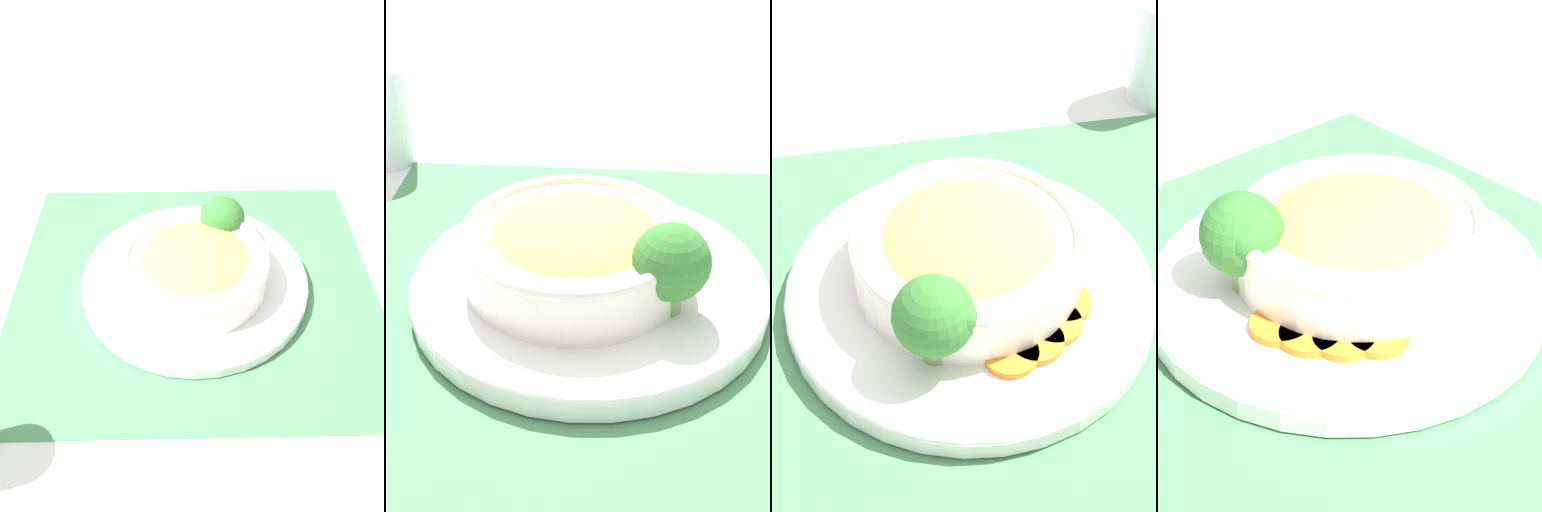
# 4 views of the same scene
# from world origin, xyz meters

# --- Properties ---
(ground_plane) EXTENTS (4.00, 4.00, 0.00)m
(ground_plane) POSITION_xyz_m (0.00, 0.00, 0.00)
(ground_plane) COLOR white
(placemat) EXTENTS (0.50, 0.46, 0.00)m
(placemat) POSITION_xyz_m (0.00, 0.00, 0.00)
(placemat) COLOR #4C8C59
(placemat) RESTS_ON ground_plane
(plate) EXTENTS (0.30, 0.30, 0.02)m
(plate) POSITION_xyz_m (0.00, 0.00, 0.02)
(plate) COLOR white
(plate) RESTS_ON placemat
(bowl) EXTENTS (0.19, 0.19, 0.06)m
(bowl) POSITION_xyz_m (0.00, -0.01, 0.05)
(bowl) COLOR silver
(bowl) RESTS_ON plate
(broccoli_floret) EXTENTS (0.06, 0.06, 0.08)m
(broccoli_floret) POSITION_xyz_m (0.04, 0.07, 0.07)
(broccoli_floret) COLOR #759E51
(broccoli_floret) RESTS_ON plate
(carrot_slice_near) EXTENTS (0.04, 0.04, 0.01)m
(carrot_slice_near) POSITION_xyz_m (-0.02, 0.08, 0.02)
(carrot_slice_near) COLOR orange
(carrot_slice_near) RESTS_ON plate
(carrot_slice_middle) EXTENTS (0.04, 0.04, 0.01)m
(carrot_slice_middle) POSITION_xyz_m (-0.04, 0.07, 0.02)
(carrot_slice_middle) COLOR orange
(carrot_slice_middle) RESTS_ON plate
(carrot_slice_far) EXTENTS (0.04, 0.04, 0.01)m
(carrot_slice_far) POSITION_xyz_m (-0.06, 0.05, 0.02)
(carrot_slice_far) COLOR orange
(carrot_slice_far) RESTS_ON plate
(carrot_slice_extra) EXTENTS (0.04, 0.04, 0.01)m
(carrot_slice_extra) POSITION_xyz_m (-0.07, 0.03, 0.02)
(carrot_slice_extra) COLOR orange
(carrot_slice_extra) RESTS_ON plate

